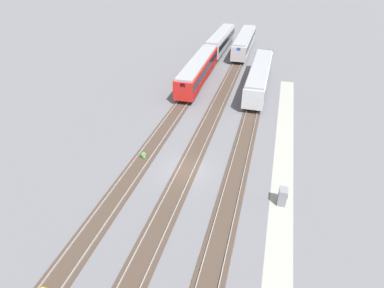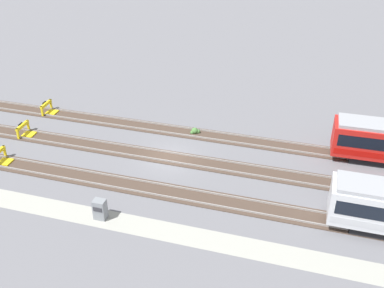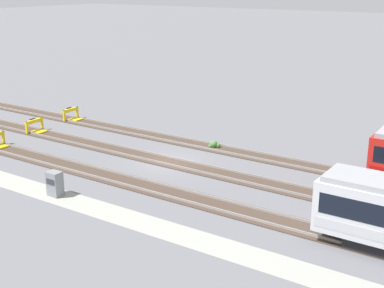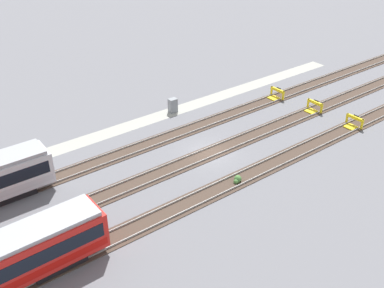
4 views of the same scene
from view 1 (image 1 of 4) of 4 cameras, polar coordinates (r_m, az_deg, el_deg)
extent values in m
plane|color=slate|center=(29.90, -1.12, -5.05)|extent=(400.00, 400.00, 0.00)
cube|color=#9E9E93|center=(29.16, 16.79, -7.94)|extent=(54.00, 2.00, 0.01)
cube|color=#47382D|center=(29.13, 8.17, -6.59)|extent=(90.00, 2.24, 0.06)
cube|color=gray|center=(29.12, 6.79, -6.20)|extent=(90.00, 0.07, 0.15)
cube|color=gray|center=(29.02, 9.59, -6.66)|extent=(90.00, 0.07, 0.15)
cube|color=#47382D|center=(29.88, -1.12, -5.00)|extent=(90.00, 2.24, 0.06)
cube|color=gray|center=(29.99, -2.44, -4.61)|extent=(90.00, 0.07, 0.15)
cube|color=gray|center=(29.65, 0.21, -5.08)|extent=(90.00, 0.07, 0.15)
cube|color=#47382D|center=(31.38, -9.71, -3.41)|extent=(90.00, 2.24, 0.06)
cube|color=gray|center=(31.60, -10.91, -3.03)|extent=(90.00, 0.07, 0.15)
cube|color=gray|center=(31.05, -8.52, -3.49)|extent=(90.00, 0.07, 0.15)
cube|color=silver|center=(48.06, 12.66, 12.49)|extent=(18.01, 2.89, 2.70)
cube|color=black|center=(47.95, 12.71, 12.85)|extent=(17.29, 2.92, 1.08)
cube|color=#B2B5BA|center=(48.32, 12.55, 11.65)|extent=(17.65, 2.92, 0.54)
cube|color=#999BA0|center=(47.56, 12.89, 14.17)|extent=(17.47, 2.60, 0.30)
cube|color=blue|center=(56.26, 13.62, 16.50)|extent=(0.08, 0.70, 0.56)
cube|color=blue|center=(39.37, 11.70, 9.46)|extent=(0.08, 0.70, 0.56)
cube|color=black|center=(53.88, 12.97, 12.80)|extent=(3.61, 2.26, 0.70)
cube|color=black|center=(43.55, 11.75, 7.93)|extent=(3.61, 2.26, 0.70)
cube|color=red|center=(49.44, 1.18, 13.87)|extent=(18.06, 3.21, 2.70)
cube|color=black|center=(49.33, 1.18, 14.22)|extent=(17.34, 3.24, 1.08)
cube|color=#B70F0A|center=(49.70, 1.17, 13.05)|extent=(17.70, 3.24, 0.54)
cube|color=#999BA0|center=(48.96, 1.20, 15.52)|extent=(17.51, 2.92, 0.30)
cube|color=blue|center=(57.49, 3.40, 17.68)|extent=(0.10, 0.70, 0.56)
cube|color=blue|center=(40.99, -1.81, 11.12)|extent=(0.10, 0.70, 0.56)
cube|color=black|center=(55.14, 2.56, 14.07)|extent=(3.65, 2.32, 0.70)
cube|color=black|center=(45.04, -0.54, 9.53)|extent=(3.65, 2.32, 0.70)
cube|color=silver|center=(67.29, 5.52, 19.05)|extent=(18.03, 2.98, 2.70)
cube|color=black|center=(67.21, 5.53, 19.32)|extent=(17.31, 3.01, 1.08)
cube|color=#B2B5BA|center=(67.48, 5.48, 18.43)|extent=(17.67, 3.00, 0.54)
cube|color=#999BA0|center=(66.94, 5.59, 20.29)|extent=(17.48, 2.69, 0.30)
cube|color=blue|center=(75.65, 7.06, 21.34)|extent=(0.09, 0.70, 0.56)
cube|color=blue|center=(58.56, 3.68, 17.97)|extent=(0.09, 0.70, 0.56)
cube|color=black|center=(73.03, 6.39, 18.77)|extent=(3.62, 2.28, 0.70)
cube|color=black|center=(62.48, 4.34, 16.36)|extent=(3.62, 2.28, 0.70)
cube|color=silver|center=(66.56, 9.91, 18.57)|extent=(18.02, 2.94, 2.70)
cube|color=black|center=(66.48, 9.94, 18.84)|extent=(17.30, 2.98, 1.08)
cube|color=#B2B5BA|center=(66.75, 9.85, 17.94)|extent=(17.66, 2.97, 0.54)
cube|color=#999BA0|center=(66.20, 10.04, 19.82)|extent=(17.48, 2.66, 0.30)
cube|color=blue|center=(75.01, 10.90, 20.92)|extent=(0.09, 0.70, 0.56)
cube|color=blue|center=(57.69, 8.85, 17.42)|extent=(0.09, 0.70, 0.56)
cube|color=black|center=(72.36, 10.35, 18.32)|extent=(3.62, 2.27, 0.70)
cube|color=black|center=(61.68, 9.09, 15.82)|extent=(3.62, 2.27, 0.70)
cube|color=gray|center=(27.03, 16.84, -9.55)|extent=(0.90, 0.70, 1.60)
cube|color=#333338|center=(26.91, 17.68, -9.28)|extent=(0.70, 0.04, 0.36)
sphere|color=#4C7F3D|center=(31.95, -9.23, -2.06)|extent=(0.64, 0.64, 0.64)
sphere|color=#4C7F3D|center=(32.27, -9.20, -1.87)|extent=(0.44, 0.44, 0.44)
sphere|color=#4C7F3D|center=(31.80, -9.07, -2.54)|extent=(0.36, 0.36, 0.36)
camera|label=2|loc=(42.23, 59.15, 23.12)|focal=42.00mm
camera|label=3|loc=(51.13, 46.10, 17.96)|focal=50.00mm
camera|label=4|loc=(57.28, -26.61, 34.82)|focal=42.00mm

